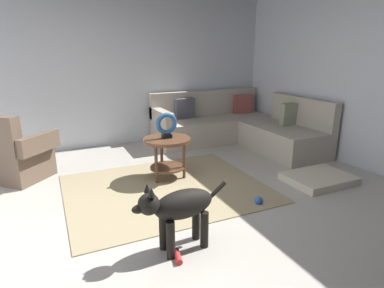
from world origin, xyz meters
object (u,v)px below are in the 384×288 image
at_px(sectional_couch, 237,128).
at_px(dog_toy_rope, 178,256).
at_px(side_table, 167,147).
at_px(dog, 179,208).
at_px(armchair, 16,156).
at_px(torus_sculpture, 167,125).
at_px(dog_bed_mat, 319,179).
at_px(dog_toy_ball, 259,200).

relative_size(sectional_couch, dog_toy_rope, 13.29).
distance_m(sectional_couch, dog_toy_rope, 3.46).
height_order(side_table, dog, dog).
bearing_deg(dog_toy_rope, side_table, 72.05).
bearing_deg(armchair, torus_sculpture, 20.47).
bearing_deg(dog_bed_mat, dog_toy_ball, -169.95).
distance_m(armchair, dog_bed_mat, 3.84).
xyz_separation_m(sectional_couch, torus_sculpture, (-1.70, -1.01, 0.42)).
bearing_deg(dog_toy_ball, torus_sculpture, 119.40).
distance_m(side_table, dog_toy_rope, 1.75).
relative_size(torus_sculpture, dog, 0.38).
xyz_separation_m(dog_bed_mat, dog, (-2.15, -0.58, 0.33)).
relative_size(armchair, side_table, 1.66).
xyz_separation_m(sectional_couch, armchair, (-3.46, -0.27, 0.03)).
relative_size(armchair, dog_toy_ball, 11.03).
distance_m(side_table, torus_sculpture, 0.29).
xyz_separation_m(side_table, torus_sculpture, (-0.00, 0.00, 0.29)).
bearing_deg(dog_toy_ball, dog, -160.26).
height_order(torus_sculpture, dog_toy_rope, torus_sculpture).
height_order(torus_sculpture, dog, torus_sculpture).
bearing_deg(armchair, dog_toy_rope, -19.21).
bearing_deg(dog_toy_rope, dog, 61.24).
xyz_separation_m(side_table, dog_bed_mat, (1.69, -0.93, -0.37)).
distance_m(torus_sculpture, dog_toy_ball, 1.44).
height_order(side_table, dog_toy_rope, side_table).
height_order(side_table, dog_toy_ball, side_table).
bearing_deg(dog_bed_mat, dog_toy_rope, -162.53).
height_order(side_table, torus_sculpture, torus_sculpture).
height_order(dog, dog_toy_ball, dog).
height_order(armchair, dog, armchair).
height_order(sectional_couch, dog_toy_ball, sectional_couch).
relative_size(torus_sculpture, dog_toy_ball, 3.62).
bearing_deg(dog_toy_rope, dog_bed_mat, 17.47).
bearing_deg(side_table, dog_bed_mat, -28.78).
bearing_deg(torus_sculpture, sectional_couch, 30.56).
bearing_deg(dog_bed_mat, sectional_couch, 89.64).
relative_size(sectional_couch, side_table, 3.75).
distance_m(dog_toy_ball, dog_toy_rope, 1.26).
bearing_deg(side_table, dog, -107.03).
xyz_separation_m(torus_sculpture, dog, (-0.46, -1.51, -0.33)).
height_order(dog_bed_mat, dog, dog).
bearing_deg(armchair, sectional_couch, 47.69).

